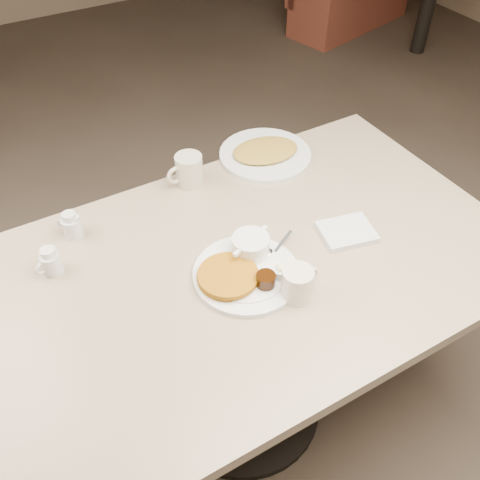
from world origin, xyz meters
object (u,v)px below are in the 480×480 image
creamer_left (50,262)px  diner_table (243,303)px  hash_plate (265,153)px  coffee_mug_far (188,170)px  coffee_mug_near (298,283)px  creamer_right (71,225)px  main_plate (245,268)px

creamer_left → diner_table: bearing=-26.7°
diner_table → hash_plate: hash_plate is taller
diner_table → hash_plate: 0.53m
coffee_mug_far → creamer_left: bearing=-161.4°
coffee_mug_near → creamer_left: (-0.51, 0.39, -0.01)m
creamer_right → hash_plate: (0.67, 0.05, -0.02)m
diner_table → coffee_mug_near: size_ratio=12.95×
main_plate → coffee_mug_far: size_ratio=3.00×
coffee_mug_near → hash_plate: coffee_mug_near is taller
coffee_mug_far → hash_plate: 0.29m
coffee_mug_far → diner_table: bearing=-94.0°
diner_table → creamer_left: size_ratio=18.75×
diner_table → main_plate: (-0.02, -0.03, 0.19)m
creamer_left → creamer_right: same height
creamer_left → main_plate: bearing=-30.9°
creamer_left → creamer_right: 0.14m
main_plate → creamer_left: 0.51m
main_plate → creamer_right: (-0.35, 0.37, 0.01)m
main_plate → coffee_mug_far: (0.04, 0.42, 0.03)m
coffee_mug_near → coffee_mug_far: 0.55m
creamer_right → hash_plate: creamer_right is taller
main_plate → coffee_mug_near: (0.07, -0.13, 0.02)m
coffee_mug_near → hash_plate: 0.61m
coffee_mug_far → creamer_right: coffee_mug_far is taller
main_plate → coffee_mug_far: coffee_mug_far is taller
coffee_mug_near → creamer_right: coffee_mug_near is taller
coffee_mug_near → creamer_right: size_ratio=1.45×
diner_table → creamer_left: bearing=153.3°
diner_table → main_plate: main_plate is taller
main_plate → hash_plate: bearing=52.4°
diner_table → coffee_mug_far: 0.45m
coffee_mug_near → creamer_right: 0.65m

